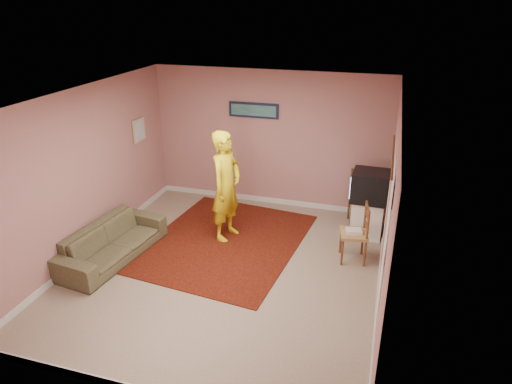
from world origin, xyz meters
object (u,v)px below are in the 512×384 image
(tv_cabinet, at_px, (367,218))
(chair_b, at_px, (354,227))
(sofa, at_px, (112,242))
(crt_tv, at_px, (370,186))
(person, at_px, (226,186))
(chair_a, at_px, (363,193))

(tv_cabinet, bearing_deg, chair_b, -99.48)
(chair_b, relative_size, sofa, 0.27)
(crt_tv, xyz_separation_m, person, (-2.26, -0.73, 0.02))
(chair_b, relative_size, person, 0.27)
(tv_cabinet, xyz_separation_m, chair_a, (-0.13, 0.40, 0.28))
(tv_cabinet, bearing_deg, person, -162.09)
(person, bearing_deg, chair_a, -50.30)
(chair_b, distance_m, sofa, 3.75)
(tv_cabinet, distance_m, sofa, 4.20)
(tv_cabinet, distance_m, person, 2.46)
(crt_tv, distance_m, sofa, 4.24)
(tv_cabinet, relative_size, sofa, 0.34)
(crt_tv, relative_size, person, 0.33)
(sofa, bearing_deg, person, -45.06)
(chair_a, bearing_deg, tv_cabinet, -84.27)
(chair_a, height_order, chair_b, chair_a)
(chair_a, distance_m, sofa, 4.30)
(crt_tv, bearing_deg, chair_a, 108.66)
(chair_a, xyz_separation_m, chair_b, (-0.02, -1.28, -0.04))
(chair_b, bearing_deg, person, -104.10)
(sofa, bearing_deg, chair_b, -67.27)
(tv_cabinet, bearing_deg, sofa, -153.30)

